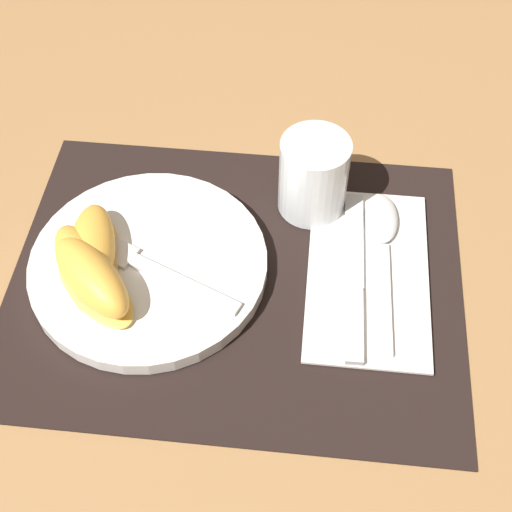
% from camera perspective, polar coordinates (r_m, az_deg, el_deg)
% --- Properties ---
extents(ground_plane, '(3.00, 3.00, 0.00)m').
position_cam_1_polar(ground_plane, '(0.71, -1.59, -1.87)').
color(ground_plane, '#A37547').
extents(placemat, '(0.44, 0.35, 0.00)m').
position_cam_1_polar(placemat, '(0.71, -1.59, -1.78)').
color(placemat, black).
rests_on(placemat, ground_plane).
extents(plate, '(0.23, 0.23, 0.02)m').
position_cam_1_polar(plate, '(0.71, -8.53, -0.54)').
color(plate, white).
rests_on(plate, placemat).
extents(juice_glass, '(0.07, 0.07, 0.09)m').
position_cam_1_polar(juice_glass, '(0.74, 4.59, 6.12)').
color(juice_glass, silver).
rests_on(juice_glass, placemat).
extents(napkin, '(0.12, 0.21, 0.00)m').
position_cam_1_polar(napkin, '(0.71, 8.94, -1.40)').
color(napkin, white).
rests_on(napkin, placemat).
extents(knife, '(0.02, 0.20, 0.01)m').
position_cam_1_polar(knife, '(0.70, 7.85, -1.67)').
color(knife, silver).
rests_on(knife, napkin).
extents(spoon, '(0.04, 0.19, 0.01)m').
position_cam_1_polar(spoon, '(0.73, 10.04, 1.40)').
color(spoon, silver).
rests_on(spoon, napkin).
extents(fork, '(0.18, 0.09, 0.00)m').
position_cam_1_polar(fork, '(0.70, -9.33, -0.55)').
color(fork, silver).
rests_on(fork, plate).
extents(citrus_wedge_0, '(0.07, 0.13, 0.03)m').
position_cam_1_polar(citrus_wedge_0, '(0.70, -12.98, 0.16)').
color(citrus_wedge_0, '#F7C656').
rests_on(citrus_wedge_0, plate).
extents(citrus_wedge_1, '(0.11, 0.12, 0.04)m').
position_cam_1_polar(citrus_wedge_1, '(0.69, -13.43, -1.09)').
color(citrus_wedge_1, '#F7C656').
rests_on(citrus_wedge_1, plate).
extents(citrus_wedge_2, '(0.11, 0.11, 0.04)m').
position_cam_1_polar(citrus_wedge_2, '(0.68, -12.98, -1.77)').
color(citrus_wedge_2, '#F7C656').
rests_on(citrus_wedge_2, plate).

